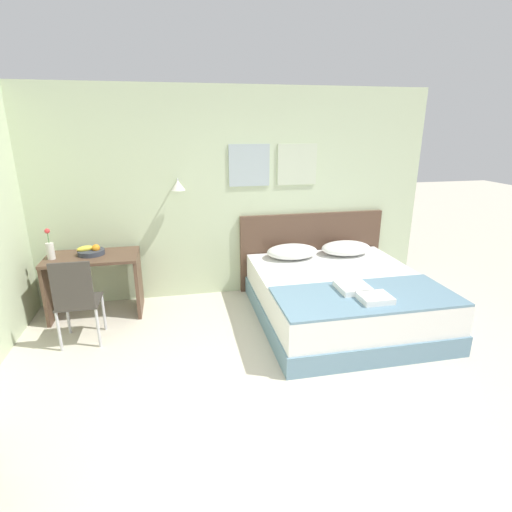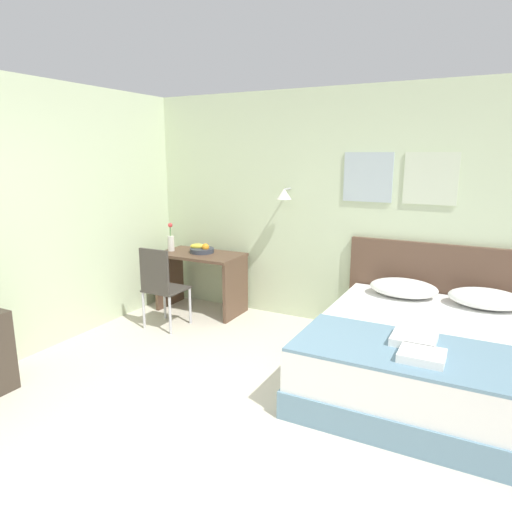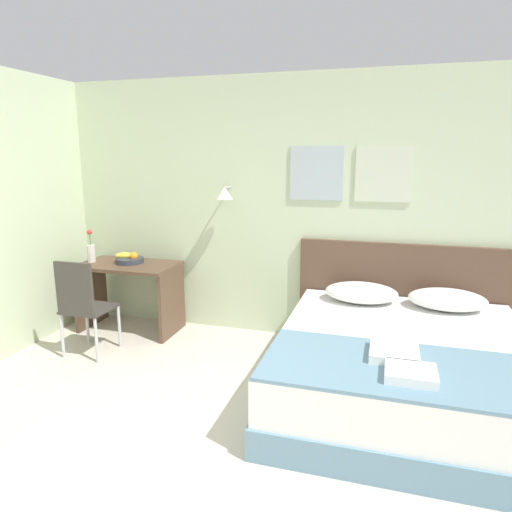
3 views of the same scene
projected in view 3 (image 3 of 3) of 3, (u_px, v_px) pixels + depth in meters
wall_back at (283, 210)px, 4.64m from camera, size 5.48×0.31×2.65m
bed at (402, 369)px, 3.50m from camera, size 1.88×2.06×0.54m
headboard at (402, 297)px, 4.43m from camera, size 2.00×0.06×1.05m
pillow_left at (361, 292)px, 4.22m from camera, size 0.66×0.45×0.17m
pillow_right at (447, 299)px, 4.02m from camera, size 0.66×0.45×0.17m
throw_blanket at (407, 369)px, 2.87m from camera, size 1.82×0.82×0.02m
folded_towel_near_foot at (394, 352)px, 3.02m from camera, size 0.31×0.33×0.06m
folded_towel_mid_bed at (411, 374)px, 2.73m from camera, size 0.30×0.26×0.06m
desk at (129, 285)px, 4.91m from camera, size 1.04×0.59×0.74m
desk_chair at (82, 302)px, 4.23m from camera, size 0.41×0.41×0.94m
fruit_bowl at (129, 259)px, 4.89m from camera, size 0.31×0.30×0.12m
flower_vase at (91, 251)px, 4.90m from camera, size 0.09×0.09×0.36m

